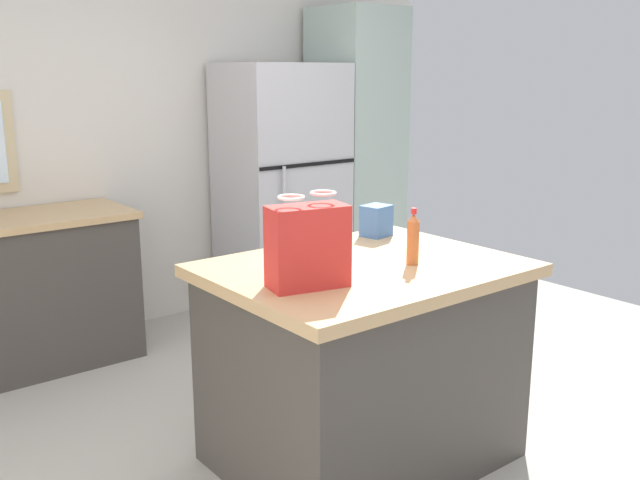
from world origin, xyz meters
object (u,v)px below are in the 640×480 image
object	(u,v)px
kitchen_island	(362,363)
small_box	(376,221)
refrigerator	(282,189)
shopping_bag	(308,246)
ear_defenders	(287,261)
tall_cabinet	(356,154)
bottle	(413,239)

from	to	relation	value
kitchen_island	small_box	xyz separation A→B (m)	(0.40, 0.36, 0.53)
kitchen_island	refrigerator	bearing A→B (deg)	63.94
shopping_bag	ear_defenders	xyz separation A→B (m)	(0.11, 0.28, -0.14)
refrigerator	tall_cabinet	world-z (taller)	tall_cabinet
small_box	ear_defenders	size ratio (longest dim) A/B	0.81
refrigerator	small_box	size ratio (longest dim) A/B	11.35
small_box	bottle	world-z (taller)	bottle
kitchen_island	refrigerator	xyz separation A→B (m)	(0.96, 1.96, 0.42)
refrigerator	bottle	world-z (taller)	refrigerator
kitchen_island	bottle	bearing A→B (deg)	-38.00
tall_cabinet	bottle	bearing A→B (deg)	-125.63
bottle	ear_defenders	size ratio (longest dim) A/B	1.26
shopping_bag	small_box	xyz separation A→B (m)	(0.79, 0.47, -0.08)
kitchen_island	ear_defenders	world-z (taller)	ear_defenders
kitchen_island	ear_defenders	size ratio (longest dim) A/B	6.62
kitchen_island	small_box	distance (m)	0.76
small_box	refrigerator	bearing A→B (deg)	70.88
refrigerator	tall_cabinet	size ratio (longest dim) A/B	0.81
kitchen_island	refrigerator	size ratio (longest dim) A/B	0.72
shopping_bag	ear_defenders	size ratio (longest dim) A/B	1.86
tall_cabinet	refrigerator	bearing A→B (deg)	-179.98
bottle	ear_defenders	xyz separation A→B (m)	(-0.44, 0.30, -0.09)
tall_cabinet	bottle	xyz separation A→B (m)	(-1.50, -2.09, -0.07)
bottle	ear_defenders	distance (m)	0.54
kitchen_island	shopping_bag	distance (m)	0.73
refrigerator	small_box	distance (m)	1.69
tall_cabinet	bottle	size ratio (longest dim) A/B	8.94
refrigerator	bottle	bearing A→B (deg)	-110.83
small_box	bottle	distance (m)	0.54
refrigerator	ear_defenders	size ratio (longest dim) A/B	9.15
bottle	ear_defenders	world-z (taller)	bottle
refrigerator	shopping_bag	size ratio (longest dim) A/B	4.91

